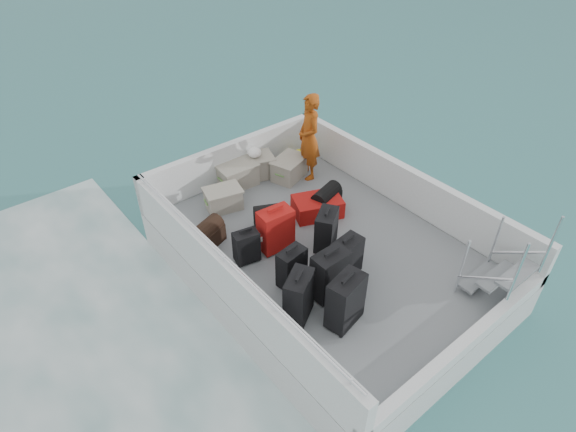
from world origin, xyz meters
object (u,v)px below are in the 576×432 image
Objects in this scene: suitcase_2 at (247,247)px; suitcase_6 at (346,258)px; suitcase_5 at (276,230)px; crate_0 at (224,199)px; suitcase_3 at (345,302)px; passenger at (309,137)px; suitcase_1 at (292,268)px; suitcase_7 at (326,231)px; crate_1 at (238,175)px; suitcase_8 at (317,206)px; suitcase_4 at (330,275)px; crate_2 at (255,167)px; suitcase_0 at (299,298)px; crate_3 at (289,169)px.

suitcase_6 reaches higher than suitcase_2.
crate_0 is at bearing 97.57° from suitcase_5.
suitcase_3 is 3.43m from passenger.
suitcase_1 is 0.79m from suitcase_2.
suitcase_7 is at bearing -32.57° from suitcase_5.
suitcase_3 is at bearing -101.92° from crate_1.
suitcase_8 is at bearing 44.63° from suitcase_3.
suitcase_3 is 2.98m from crate_0.
suitcase_2 is 1.55m from suitcase_8.
suitcase_4 is 3.11m from crate_2.
suitcase_0 is at bearing -102.03° from crate_0.
suitcase_0 is 1.27× the size of crate_0.
crate_1 is at bearing 58.51° from suitcase_7.
suitcase_2 is (0.10, 1.27, -0.10)m from suitcase_0.
suitcase_1 is 0.93m from suitcase_3.
suitcase_5 reaches higher than suitcase_8.
suitcase_1 is 2.59m from crate_1.
suitcase_8 is (1.63, 1.46, -0.20)m from suitcase_0.
suitcase_7 is (1.18, 0.78, -0.04)m from suitcase_0.
suitcase_1 is 2.78m from passenger.
suitcase_6 is at bearing 32.30° from suitcase_3.
suitcase_2 is 0.70× the size of suitcase_3.
suitcase_6 is 1.08× the size of crate_0.
crate_2 is (0.40, 0.03, -0.01)m from crate_1.
suitcase_4 is at bearing -100.44° from crate_1.
suitcase_3 reaches higher than crate_1.
passenger is (1.96, 1.92, 0.48)m from suitcase_1.
suitcase_6 is 0.62m from suitcase_7.
suitcase_7 is 1.89m from crate_0.
passenger is at bearing -26.89° from crate_3.
suitcase_0 is 1.00× the size of suitcase_4.
suitcase_4 reaches higher than crate_1.
suitcase_2 is 0.81× the size of crate_1.
crate_0 is at bearing -178.91° from crate_3.
crate_0 is (0.44, 1.29, -0.09)m from suitcase_2.
suitcase_5 is 0.74m from suitcase_7.
suitcase_4 reaches higher than suitcase_0.
suitcase_5 reaches higher than crate_2.
suitcase_5 is at bearing -135.11° from crate_3.
suitcase_2 is at bearing 123.14° from suitcase_6.
suitcase_8 is at bearing -106.20° from crate_3.
crate_2 is (1.21, 2.50, -0.11)m from suitcase_1.
suitcase_6 is at bearing -38.05° from suitcase_2.
suitcase_7 is 0.83m from suitcase_8.
suitcase_2 is 0.68× the size of suitcase_8.
suitcase_3 is 1.16× the size of crate_1.
suitcase_6 is at bearing -31.88° from suitcase_1.
suitcase_0 is 1.12× the size of suitcase_7.
suitcase_7 is 0.99× the size of crate_1.
suitcase_0 is at bearing -127.92° from suitcase_1.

